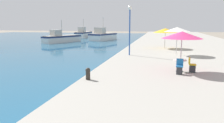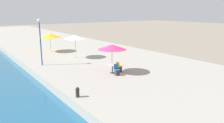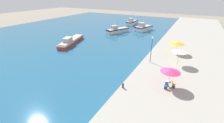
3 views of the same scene
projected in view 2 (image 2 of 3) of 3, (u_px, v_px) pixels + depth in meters
name	position (u px, v px, depth m)	size (l,w,h in m)	color
quay_promenade	(53.00, 45.00, 37.37)	(16.00, 90.00, 0.70)	#A39E93
cafe_umbrella_pink	(112.00, 47.00, 18.70)	(2.49, 2.49, 2.49)	#B7B7B7
cafe_umbrella_white	(75.00, 37.00, 24.78)	(2.47, 2.47, 2.62)	#B7B7B7
cafe_umbrella_striped	(50.00, 36.00, 28.56)	(2.89, 2.89, 2.39)	#B7B7B7
cafe_table	(113.00, 67.00, 18.94)	(0.80, 0.80, 0.74)	#333338
cafe_chair_left	(117.00, 71.00, 18.38)	(0.44, 0.47, 0.91)	#2D2D33
cafe_chair_right	(119.00, 68.00, 19.40)	(0.43, 0.40, 0.91)	#2D2D33
mooring_bollard	(77.00, 92.00, 13.71)	(0.26, 0.26, 0.65)	#2D2823
lamppost	(40.00, 34.00, 21.13)	(0.36, 0.36, 4.56)	#28519E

